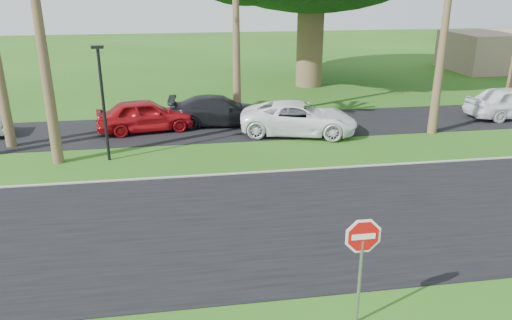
{
  "coord_description": "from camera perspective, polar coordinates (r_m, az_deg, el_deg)",
  "views": [
    {
      "loc": [
        -3.07,
        -11.54,
        7.02
      ],
      "look_at": [
        -0.81,
        2.63,
        1.8
      ],
      "focal_mm": 35.0,
      "sensor_mm": 36.0,
      "label": 1
    }
  ],
  "objects": [
    {
      "name": "parking_strip",
      "position": [
        25.22,
        -1.73,
        3.85
      ],
      "size": [
        120.0,
        5.0,
        0.02
      ],
      "primitive_type": "cube",
      "color": "black",
      "rests_on": "ground"
    },
    {
      "name": "car_dark",
      "position": [
        25.46,
        -4.24,
        5.64
      ],
      "size": [
        5.15,
        2.36,
        1.46
      ],
      "primitive_type": "imported",
      "rotation": [
        0.0,
        0.0,
        1.51
      ],
      "color": "black",
      "rests_on": "ground"
    },
    {
      "name": "stop_sign_near",
      "position": [
        10.64,
        12.02,
        -10.04
      ],
      "size": [
        1.05,
        0.07,
        2.62
      ],
      "color": "gray",
      "rests_on": "ground"
    },
    {
      "name": "car_pickup",
      "position": [
        29.99,
        27.18,
        5.88
      ],
      "size": [
        5.03,
        2.34,
        1.67
      ],
      "primitive_type": "imported",
      "rotation": [
        0.0,
        0.0,
        1.65
      ],
      "color": "white",
      "rests_on": "ground"
    },
    {
      "name": "curb",
      "position": [
        19.17,
        0.77,
        -1.39
      ],
      "size": [
        120.0,
        0.12,
        0.06
      ],
      "primitive_type": "cube",
      "color": "gray",
      "rests_on": "ground"
    },
    {
      "name": "ground",
      "position": [
        13.85,
        5.11,
        -10.55
      ],
      "size": [
        120.0,
        120.0,
        0.0
      ],
      "primitive_type": "plane",
      "color": "#224C13",
      "rests_on": "ground"
    },
    {
      "name": "car_minivan",
      "position": [
        23.9,
        4.92,
        4.74
      ],
      "size": [
        5.97,
        3.87,
        1.53
      ],
      "primitive_type": "imported",
      "rotation": [
        0.0,
        0.0,
        1.31
      ],
      "color": "white",
      "rests_on": "ground"
    },
    {
      "name": "streetlight_right",
      "position": [
        20.71,
        -17.12,
        6.94
      ],
      "size": [
        0.45,
        0.25,
        4.64
      ],
      "color": "black",
      "rests_on": "ground"
    },
    {
      "name": "road",
      "position": [
        15.55,
        3.33,
        -6.84
      ],
      "size": [
        120.0,
        8.0,
        0.02
      ],
      "primitive_type": "cube",
      "color": "black",
      "rests_on": "ground"
    },
    {
      "name": "building_far",
      "position": [
        46.61,
        27.06,
        11.07
      ],
      "size": [
        10.0,
        6.0,
        3.0
      ],
      "primitive_type": "cube",
      "color": "gray",
      "rests_on": "ground"
    },
    {
      "name": "car_red",
      "position": [
        24.85,
        -12.52,
        5.0
      ],
      "size": [
        4.88,
        2.59,
        1.58
      ],
      "primitive_type": "imported",
      "rotation": [
        0.0,
        0.0,
        1.73
      ],
      "color": "maroon",
      "rests_on": "ground"
    }
  ]
}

